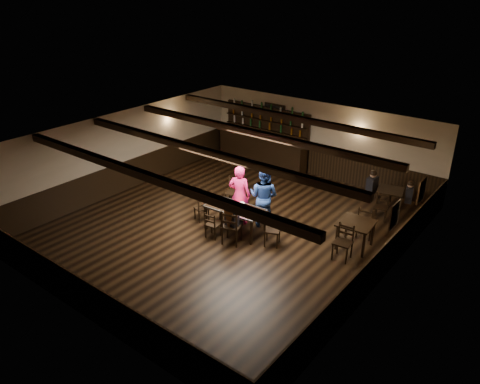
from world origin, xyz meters
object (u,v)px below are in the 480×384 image
Objects in this scene: woman_pink at (240,195)px; cake at (221,202)px; man_blue at (264,197)px; dining_table at (235,210)px; chair_near_right at (231,225)px; chair_near_left at (212,223)px; bar_counter at (263,146)px.

cake is at bearing 44.32° from woman_pink.
cake is (-0.90, -0.82, -0.12)m from man_blue.
dining_table is 1.68× the size of chair_near_right.
chair_near_right is 1.04m from cake.
chair_near_right is at bearing -35.57° from cake.
chair_near_left is 0.44× the size of woman_pink.
dining_table is 2.20× the size of chair_near_left.
cake reaches higher than dining_table.
bar_counter is at bearing 112.00° from cake.
chair_near_right is at bearing 97.22° from woman_pink.
chair_near_right is at bearing -62.89° from bar_counter.
chair_near_right reaches higher than chair_near_left.
chair_near_left is 1.70m from man_blue.
bar_counter is (-1.97, 4.88, -0.07)m from cake.
man_blue is at bearing 64.70° from chair_near_left.
man_blue is (0.41, 0.79, 0.24)m from dining_table.
woman_pink is at bearing 116.96° from chair_near_right.
chair_near_right is 6.15m from bar_counter.
chair_near_left reaches higher than dining_table.
woman_pink is at bearing 16.68° from man_blue.
woman_pink is at bearing 87.45° from chair_near_left.
bar_counter is at bearing 117.11° from chair_near_right.
chair_near_left is 0.42× the size of man_blue.
chair_near_left is at bearing -112.61° from dining_table.
woman_pink reaches higher than chair_near_left.
dining_table is at bearing -63.08° from bar_counter.
dining_table is at bearing 3.69° from cake.
chair_near_right is 0.26× the size of bar_counter.
bar_counter reaches higher than dining_table.
woman_pink is 4.89m from bar_counter.
chair_near_left is at bearing -174.59° from chair_near_right.
chair_near_left is 5.95m from bar_counter.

